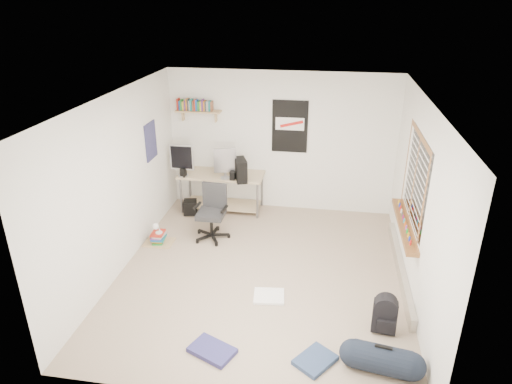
% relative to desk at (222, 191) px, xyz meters
% --- Properties ---
extents(floor, '(4.00, 4.50, 0.01)m').
position_rel_desk_xyz_m(floor, '(1.03, -1.97, -0.37)').
color(floor, gray).
rests_on(floor, ground).
extents(ceiling, '(4.00, 4.50, 0.01)m').
position_rel_desk_xyz_m(ceiling, '(1.03, -1.97, 2.14)').
color(ceiling, white).
rests_on(ceiling, ground).
extents(back_wall, '(4.00, 0.01, 2.50)m').
position_rel_desk_xyz_m(back_wall, '(1.03, 0.29, 0.89)').
color(back_wall, silver).
rests_on(back_wall, ground).
extents(left_wall, '(0.01, 4.50, 2.50)m').
position_rel_desk_xyz_m(left_wall, '(-0.98, -1.97, 0.89)').
color(left_wall, silver).
rests_on(left_wall, ground).
extents(right_wall, '(0.01, 4.50, 2.50)m').
position_rel_desk_xyz_m(right_wall, '(3.03, -1.97, 0.89)').
color(right_wall, silver).
rests_on(right_wall, ground).
extents(desk, '(1.53, 0.71, 0.69)m').
position_rel_desk_xyz_m(desk, '(0.00, 0.00, 0.00)').
color(desk, tan).
rests_on(desk, floor).
extents(monitor_left, '(0.42, 0.11, 0.46)m').
position_rel_desk_xyz_m(monitor_left, '(-0.64, -0.23, 0.55)').
color(monitor_left, '#B2B1B7').
rests_on(monitor_left, desk).
extents(monitor_right, '(0.40, 0.21, 0.43)m').
position_rel_desk_xyz_m(monitor_right, '(0.12, -0.23, 0.54)').
color(monitor_right, '#B9B7BD').
rests_on(monitor_right, desk).
extents(pc_tower, '(0.30, 0.41, 0.39)m').
position_rel_desk_xyz_m(pc_tower, '(0.39, -0.22, 0.52)').
color(pc_tower, black).
rests_on(pc_tower, desk).
extents(keyboard, '(0.37, 0.20, 0.02)m').
position_rel_desk_xyz_m(keyboard, '(-0.11, -0.05, 0.33)').
color(keyboard, black).
rests_on(keyboard, desk).
extents(speaker_left, '(0.11, 0.11, 0.18)m').
position_rel_desk_xyz_m(speaker_left, '(-0.62, -0.27, 0.41)').
color(speaker_left, black).
rests_on(speaker_left, desk).
extents(speaker_right, '(0.09, 0.09, 0.17)m').
position_rel_desk_xyz_m(speaker_right, '(0.26, -0.27, 0.41)').
color(speaker_right, black).
rests_on(speaker_right, desk).
extents(office_chair, '(0.65, 0.65, 0.90)m').
position_rel_desk_xyz_m(office_chair, '(0.07, -1.09, 0.12)').
color(office_chair, '#272729').
rests_on(office_chair, floor).
extents(wall_shelf, '(0.80, 0.22, 0.24)m').
position_rel_desk_xyz_m(wall_shelf, '(-0.42, 0.17, 1.42)').
color(wall_shelf, tan).
rests_on(wall_shelf, back_wall).
extents(poster_back_wall, '(0.62, 0.03, 0.92)m').
position_rel_desk_xyz_m(poster_back_wall, '(1.18, 0.26, 1.19)').
color(poster_back_wall, black).
rests_on(poster_back_wall, back_wall).
extents(poster_left_wall, '(0.02, 0.42, 0.60)m').
position_rel_desk_xyz_m(poster_left_wall, '(-0.96, -0.77, 1.14)').
color(poster_left_wall, navy).
rests_on(poster_left_wall, left_wall).
extents(window, '(0.10, 1.50, 1.26)m').
position_rel_desk_xyz_m(window, '(2.98, -1.67, 1.08)').
color(window, brown).
rests_on(window, right_wall).
extents(baseboard_heater, '(0.08, 2.50, 0.18)m').
position_rel_desk_xyz_m(baseboard_heater, '(2.98, -1.67, -0.28)').
color(baseboard_heater, '#B7B2A8').
rests_on(baseboard_heater, floor).
extents(backpack, '(0.30, 0.25, 0.37)m').
position_rel_desk_xyz_m(backpack, '(2.64, -2.92, -0.16)').
color(backpack, black).
rests_on(backpack, floor).
extents(duffel_bag, '(0.35, 0.35, 0.60)m').
position_rel_desk_xyz_m(duffel_bag, '(2.55, -3.58, -0.22)').
color(duffel_bag, black).
rests_on(duffel_bag, floor).
extents(tshirt, '(0.43, 0.38, 0.04)m').
position_rel_desk_xyz_m(tshirt, '(1.21, -2.51, -0.34)').
color(tshirt, white).
rests_on(tshirt, floor).
extents(jeans_a, '(0.58, 0.49, 0.05)m').
position_rel_desk_xyz_m(jeans_a, '(0.72, -3.61, -0.33)').
color(jeans_a, navy).
rests_on(jeans_a, floor).
extents(jeans_b, '(0.52, 0.54, 0.05)m').
position_rel_desk_xyz_m(jeans_b, '(1.86, -3.57, -0.34)').
color(jeans_b, navy).
rests_on(jeans_b, floor).
extents(book_stack, '(0.49, 0.42, 0.30)m').
position_rel_desk_xyz_m(book_stack, '(-0.72, -1.38, -0.21)').
color(book_stack, brown).
rests_on(book_stack, floor).
extents(desk_lamp, '(0.15, 0.20, 0.18)m').
position_rel_desk_xyz_m(desk_lamp, '(-0.70, -1.40, 0.02)').
color(desk_lamp, silver).
rests_on(desk_lamp, book_stack).
extents(subwoofer, '(0.26, 0.26, 0.25)m').
position_rel_desk_xyz_m(subwoofer, '(-0.53, -0.31, -0.22)').
color(subwoofer, black).
rests_on(subwoofer, floor).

